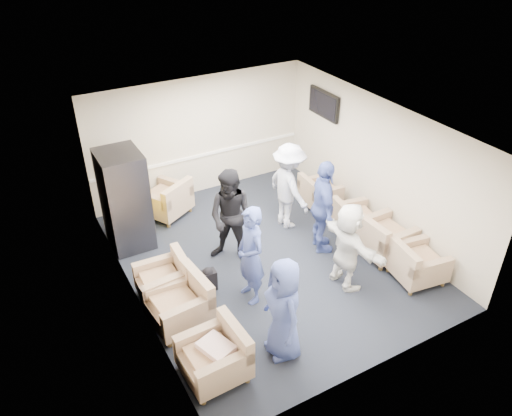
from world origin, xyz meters
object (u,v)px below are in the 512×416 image
armchair_right_midnear (381,239)px  armchair_right_far (318,193)px  armchair_right_near (415,264)px  armchair_left_mid (182,304)px  person_mid_right (323,207)px  person_front_left (284,309)px  person_back_left (232,218)px  person_front_right (348,246)px  person_mid_left (251,256)px  armchair_left_near (217,357)px  armchair_left_far (167,282)px  person_back_right (289,186)px  armchair_corner (167,201)px  vending_machine (125,200)px  armchair_right_midfar (354,221)px

armchair_right_midnear → armchair_right_far: (-0.00, 2.06, -0.06)m
armchair_right_near → armchair_right_far: size_ratio=1.17×
armchair_left_mid → armchair_right_midnear: bearing=82.2°
armchair_right_midnear → person_mid_right: (-0.89, 0.72, 0.58)m
person_front_left → person_back_left: size_ratio=0.90×
person_back_left → person_front_right: bearing=-3.6°
armchair_right_midnear → person_mid_left: 2.79m
armchair_left_mid → person_mid_left: size_ratio=0.54×
person_mid_right → armchair_left_mid: bearing=122.1°
armchair_left_near → person_mid_right: bearing=118.0°
armchair_right_far → person_back_left: size_ratio=0.43×
armchair_left_far → armchair_right_midnear: bearing=81.0°
armchair_right_far → person_back_left: person_back_left is taller
person_mid_left → person_back_right: bearing=132.6°
armchair_left_mid → armchair_right_far: 4.39m
armchair_right_midnear → person_mid_left: size_ratio=0.52×
armchair_corner → person_back_left: (0.53, -2.05, 0.58)m
armchair_left_near → person_front_right: 2.93m
armchair_right_far → person_front_left: person_front_left is taller
person_front_left → armchair_right_midnear: bearing=118.1°
person_back_left → person_mid_right: person_mid_right is taller
armchair_right_far → person_mid_right: 1.73m
vending_machine → armchair_right_near: bearing=-41.2°
armchair_right_midnear → person_back_left: size_ratio=0.50×
armchair_left_mid → armchair_right_midfar: 3.99m
person_front_left → person_front_right: (1.78, 0.80, -0.03)m
vending_machine → person_back_right: size_ratio=1.07×
armchair_right_midnear → vending_machine: vending_machine is taller
person_mid_left → person_back_right: person_back_right is taller
armchair_right_far → person_front_right: size_ratio=0.50×
armchair_left_near → armchair_right_midnear: (3.93, 1.05, 0.02)m
armchair_left_near → armchair_right_near: size_ratio=0.94×
armchair_right_midfar → armchair_right_far: size_ratio=1.13×
armchair_left_mid → vending_machine: 2.61m
person_front_right → armchair_corner: bearing=27.0°
armchair_corner → person_front_left: bearing=62.4°
vending_machine → person_front_right: 4.23m
person_back_right → armchair_right_far: bearing=-74.4°
armchair_left_mid → armchair_right_midnear: (3.97, -0.17, 0.01)m
person_back_left → person_back_right: bearing=63.1°
vending_machine → person_mid_left: 2.88m
armchair_corner → person_mid_right: bearing=100.4°
armchair_right_midnear → armchair_left_near: bearing=103.5°
person_front_right → person_mid_left: bearing=72.5°
armchair_left_far → armchair_left_near: bearing=4.1°
armchair_right_far → person_mid_left: person_mid_left is taller
armchair_left_far → person_front_left: 2.29m
person_mid_left → person_back_right: size_ratio=0.97×
person_back_left → person_front_right: 2.11m
armchair_left_far → vending_machine: vending_machine is taller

